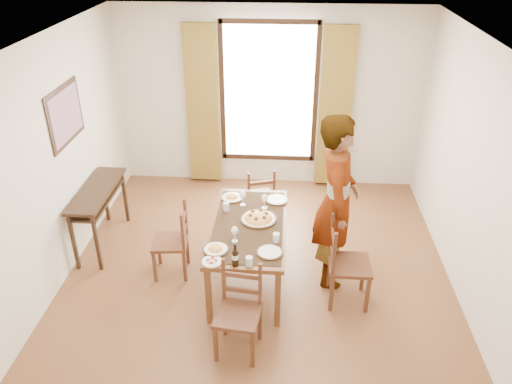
# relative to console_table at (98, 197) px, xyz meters

# --- Properties ---
(ground) EXTENTS (5.00, 5.00, 0.00)m
(ground) POSITION_rel_console_table_xyz_m (2.03, -0.60, -0.68)
(ground) COLOR #482616
(ground) RESTS_ON ground
(room_shell) EXTENTS (4.60, 5.10, 2.74)m
(room_shell) POSITION_rel_console_table_xyz_m (2.03, -0.47, 0.86)
(room_shell) COLOR beige
(room_shell) RESTS_ON ground
(console_table) EXTENTS (0.38, 1.20, 0.80)m
(console_table) POSITION_rel_console_table_xyz_m (0.00, 0.00, 0.00)
(console_table) COLOR black
(console_table) RESTS_ON ground
(dining_table) EXTENTS (0.82, 1.60, 0.76)m
(dining_table) POSITION_rel_console_table_xyz_m (1.93, -0.60, -0.00)
(dining_table) COLOR brown
(dining_table) RESTS_ON ground
(chair_west) EXTENTS (0.43, 0.43, 0.90)m
(chair_west) POSITION_rel_console_table_xyz_m (1.04, -0.54, -0.26)
(chair_west) COLOR #55341C
(chair_west) RESTS_ON ground
(chair_north) EXTENTS (0.49, 0.49, 0.89)m
(chair_north) POSITION_rel_console_table_xyz_m (1.97, 0.56, -0.27)
(chair_north) COLOR #55341C
(chair_north) RESTS_ON ground
(chair_south) EXTENTS (0.46, 0.46, 0.94)m
(chair_south) POSITION_rel_console_table_xyz_m (1.92, -1.67, -0.25)
(chair_south) COLOR #55341C
(chair_south) RESTS_ON ground
(chair_east) EXTENTS (0.44, 0.44, 1.00)m
(chair_east) POSITION_rel_console_table_xyz_m (3.00, -0.89, -0.22)
(chair_east) COLOR #55341C
(chair_east) RESTS_ON ground
(man) EXTENTS (0.80, 0.58, 2.01)m
(man) POSITION_rel_console_table_xyz_m (2.88, -0.48, 0.32)
(man) COLOR gray
(man) RESTS_ON ground
(plate_sw) EXTENTS (0.27, 0.27, 0.05)m
(plate_sw) POSITION_rel_console_table_xyz_m (1.64, -1.11, 0.10)
(plate_sw) COLOR silver
(plate_sw) RESTS_ON dining_table
(plate_se) EXTENTS (0.27, 0.27, 0.05)m
(plate_se) POSITION_rel_console_table_xyz_m (2.19, -1.12, 0.10)
(plate_se) COLOR silver
(plate_se) RESTS_ON dining_table
(plate_nw) EXTENTS (0.27, 0.27, 0.05)m
(plate_nw) POSITION_rel_console_table_xyz_m (1.68, -0.04, 0.10)
(plate_nw) COLOR silver
(plate_nw) RESTS_ON dining_table
(plate_ne) EXTENTS (0.27, 0.27, 0.05)m
(plate_ne) POSITION_rel_console_table_xyz_m (2.22, -0.06, 0.10)
(plate_ne) COLOR silver
(plate_ne) RESTS_ON dining_table
(pasta_platter) EXTENTS (0.40, 0.40, 0.10)m
(pasta_platter) POSITION_rel_console_table_xyz_m (2.03, -0.51, 0.12)
(pasta_platter) COLOR #C06C18
(pasta_platter) RESTS_ON dining_table
(caprese_plate) EXTENTS (0.20, 0.20, 0.04)m
(caprese_plate) POSITION_rel_console_table_xyz_m (1.63, -1.31, 0.09)
(caprese_plate) COLOR silver
(caprese_plate) RESTS_ON dining_table
(wine_glass_a) EXTENTS (0.08, 0.08, 0.18)m
(wine_glass_a) POSITION_rel_console_table_xyz_m (1.81, -0.94, 0.16)
(wine_glass_a) COLOR white
(wine_glass_a) RESTS_ON dining_table
(wine_glass_b) EXTENTS (0.08, 0.08, 0.18)m
(wine_glass_b) POSITION_rel_console_table_xyz_m (2.09, -0.25, 0.16)
(wine_glass_b) COLOR white
(wine_glass_b) RESTS_ON dining_table
(wine_glass_c) EXTENTS (0.08, 0.08, 0.18)m
(wine_glass_c) POSITION_rel_console_table_xyz_m (1.83, -0.20, 0.16)
(wine_glass_c) COLOR white
(wine_glass_c) RESTS_ON dining_table
(tumbler_a) EXTENTS (0.07, 0.07, 0.10)m
(tumbler_a) POSITION_rel_console_table_xyz_m (2.24, -0.92, 0.12)
(tumbler_a) COLOR silver
(tumbler_a) RESTS_ON dining_table
(tumbler_b) EXTENTS (0.07, 0.07, 0.10)m
(tumbler_b) POSITION_rel_console_table_xyz_m (1.65, -0.33, 0.12)
(tumbler_b) COLOR silver
(tumbler_b) RESTS_ON dining_table
(tumbler_c) EXTENTS (0.07, 0.07, 0.10)m
(tumbler_c) POSITION_rel_console_table_xyz_m (2.00, -1.34, 0.12)
(tumbler_c) COLOR silver
(tumbler_c) RESTS_ON dining_table
(wine_bottle) EXTENTS (0.07, 0.07, 0.25)m
(wine_bottle) POSITION_rel_console_table_xyz_m (1.86, -1.34, 0.20)
(wine_bottle) COLOR black
(wine_bottle) RESTS_ON dining_table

